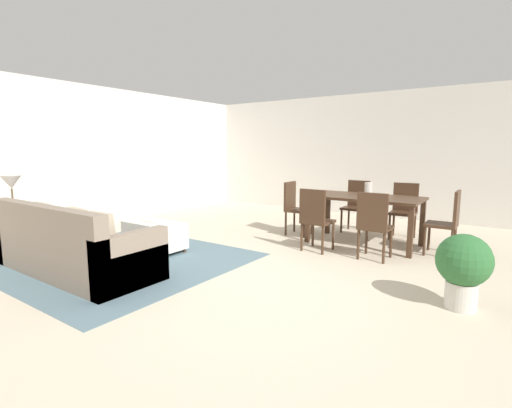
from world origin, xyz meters
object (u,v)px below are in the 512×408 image
(dining_table, at_px, (365,202))
(dining_chair_far_left, at_px, (356,203))
(side_table, at_px, (15,222))
(dining_chair_near_left, at_px, (315,216))
(ottoman_table, at_px, (155,235))
(couch, at_px, (73,249))
(book_on_ottoman, at_px, (153,221))
(dining_chair_head_east, at_px, (448,219))
(vase_centerpiece, at_px, (368,190))
(dining_chair_near_right, at_px, (374,222))
(dining_chair_far_right, at_px, (404,207))
(dining_chair_head_west, at_px, (295,205))
(table_lamp, at_px, (11,184))
(potted_plant, at_px, (463,265))

(dining_table, bearing_deg, dining_chair_far_left, 117.15)
(side_table, xyz_separation_m, dining_chair_near_left, (3.38, 2.56, 0.05))
(ottoman_table, bearing_deg, dining_chair_far_left, 57.19)
(dining_chair_near_left, bearing_deg, couch, -127.87)
(dining_table, bearing_deg, book_on_ottoman, -137.85)
(dining_chair_head_east, distance_m, vase_centerpiece, 1.17)
(dining_chair_near_left, relative_size, dining_chair_near_right, 1.00)
(dining_table, height_order, book_on_ottoman, dining_table)
(side_table, xyz_separation_m, dining_chair_far_right, (4.22, 4.19, 0.05))
(dining_table, height_order, dining_chair_near_left, dining_chair_near_left)
(dining_chair_far_right, distance_m, dining_chair_head_west, 1.82)
(side_table, xyz_separation_m, dining_chair_near_right, (4.21, 2.62, 0.05))
(side_table, xyz_separation_m, table_lamp, (0.00, 0.00, 0.54))
(dining_chair_near_left, xyz_separation_m, dining_chair_far_right, (0.84, 1.63, 0.00))
(dining_chair_far_left, relative_size, dining_chair_head_east, 1.00)
(dining_table, relative_size, dining_chair_near_left, 1.83)
(dining_chair_near_right, bearing_deg, dining_table, 117.12)
(side_table, height_order, dining_chair_near_right, dining_chair_near_right)
(dining_chair_near_left, height_order, dining_chair_head_west, same)
(dining_chair_near_right, bearing_deg, table_lamp, -148.10)
(dining_chair_near_right, bearing_deg, potted_plant, -42.35)
(dining_chair_head_east, bearing_deg, side_table, -145.58)
(dining_chair_head_east, relative_size, book_on_ottoman, 3.54)
(ottoman_table, relative_size, dining_chair_near_right, 0.99)
(side_table, relative_size, dining_chair_head_west, 0.65)
(vase_centerpiece, relative_size, book_on_ottoman, 0.83)
(table_lamp, bearing_deg, dining_chair_far_right, 44.80)
(ottoman_table, bearing_deg, dining_chair_near_right, 26.69)
(side_table, relative_size, dining_chair_near_right, 0.65)
(side_table, height_order, dining_chair_far_left, dining_chair_far_left)
(dining_chair_head_west, bearing_deg, ottoman_table, -117.82)
(couch, distance_m, book_on_ottoman, 1.20)
(ottoman_table, height_order, dining_chair_far_right, dining_chair_far_right)
(book_on_ottoman, bearing_deg, dining_chair_far_left, 56.84)
(table_lamp, bearing_deg, dining_chair_far_left, 51.31)
(table_lamp, height_order, dining_chair_head_east, table_lamp)
(dining_chair_near_left, bearing_deg, vase_centerpiece, 57.90)
(table_lamp, height_order, dining_chair_far_left, table_lamp)
(dining_chair_near_right, relative_size, potted_plant, 1.29)
(side_table, bearing_deg, couch, 1.64)
(dining_table, xyz_separation_m, potted_plant, (1.57, -1.84, -0.25))
(dining_chair_near_left, relative_size, vase_centerpiece, 4.25)
(side_table, distance_m, potted_plant, 5.60)
(dining_chair_near_right, height_order, vase_centerpiece, vase_centerpiece)
(dining_chair_far_right, relative_size, dining_chair_head_east, 1.00)
(side_table, distance_m, book_on_ottoman, 1.89)
(dining_table, relative_size, book_on_ottoman, 6.46)
(dining_table, bearing_deg, vase_centerpiece, -31.82)
(dining_table, bearing_deg, side_table, -138.34)
(potted_plant, bearing_deg, dining_chair_far_left, 126.71)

